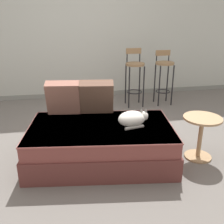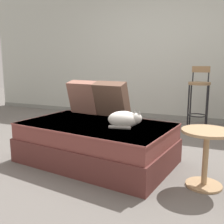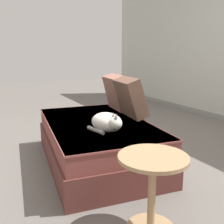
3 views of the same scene
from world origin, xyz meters
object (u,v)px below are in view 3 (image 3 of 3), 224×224
at_px(couch, 97,141).
at_px(cat, 107,122).
at_px(throw_pillow_middle, 130,97).
at_px(throw_pillow_corner, 116,92).
at_px(side_table, 152,183).

distance_m(couch, cat, 0.47).
bearing_deg(couch, throw_pillow_middle, 88.52).
distance_m(throw_pillow_corner, side_table, 1.70).
height_order(throw_pillow_corner, side_table, throw_pillow_corner).
distance_m(couch, throw_pillow_corner, 0.74).
xyz_separation_m(couch, side_table, (1.16, -0.15, 0.11)).
xyz_separation_m(couch, cat, (0.36, -0.06, 0.30)).
bearing_deg(side_table, throw_pillow_corner, 158.89).
bearing_deg(throw_pillow_corner, throw_pillow_middle, -7.40).
relative_size(couch, cat, 4.72).
xyz_separation_m(couch, throw_pillow_middle, (0.01, 0.40, 0.44)).
relative_size(throw_pillow_corner, side_table, 0.84).
relative_size(throw_pillow_corner, throw_pillow_middle, 0.98).
height_order(throw_pillow_corner, cat, throw_pillow_corner).
height_order(throw_pillow_middle, side_table, throw_pillow_middle).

